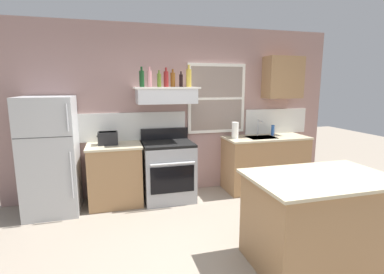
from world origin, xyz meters
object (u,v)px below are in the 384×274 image
Objects in this scene: toaster at (108,138)px; kitchen_island at (319,220)px; paper_towel_roll at (235,130)px; bottle_red_label_wine at (166,79)px; bottle_amber_wine at (173,79)px; bottle_olive_oil_square at (159,80)px; refrigerator at (51,156)px; bottle_balsamic_dark at (181,80)px; bottle_rose_pink at (149,79)px; dish_soap_bottle at (273,130)px; stove_range at (168,170)px; bottle_dark_green_wine at (142,79)px; bottle_champagne_gold_foil at (189,78)px.

toaster reaches higher than kitchen_island.
paper_towel_roll is (2.00, -0.04, 0.04)m from toaster.
bottle_amber_wine is (0.11, 0.03, -0.01)m from bottle_red_label_wine.
kitchen_island is (1.23, -2.08, -1.39)m from bottle_olive_oil_square.
bottle_balsamic_dark is (1.89, 0.12, 1.03)m from refrigerator.
bottle_rose_pink is 1.26× the size of bottle_balsamic_dark.
bottle_red_label_wine is (0.25, -0.00, -0.00)m from bottle_rose_pink.
paper_towel_roll is 1.50× the size of dish_soap_bottle.
bottle_olive_oil_square is 0.91× the size of bottle_amber_wine.
bottle_dark_green_wine is at bearing 170.27° from stove_range.
refrigerator is 1.97m from bottle_red_label_wine.
bottle_rose_pink is 0.21× the size of kitchen_island.
refrigerator is 4.90× the size of bottle_champagne_gold_foil.
bottle_balsamic_dark reaches higher than refrigerator.
bottle_rose_pink reaches higher than toaster.
toaster is at bearing 179.48° from bottle_champagne_gold_foil.
bottle_rose_pink is 1.21× the size of bottle_olive_oil_square.
bottle_rose_pink is at bearing 157.08° from bottle_olive_oil_square.
bottle_olive_oil_square is at bearing -171.57° from bottle_balsamic_dark.
bottle_champagne_gold_foil is at bearing -177.35° from dish_soap_bottle.
bottle_olive_oil_square is (0.25, -0.01, -0.02)m from bottle_dark_green_wine.
bottle_balsamic_dark reaches higher than dish_soap_bottle.
bottle_champagne_gold_foil is 1.84× the size of dish_soap_bottle.
refrigerator is at bearing -175.72° from bottle_red_label_wine.
bottle_amber_wine is 0.81× the size of bottle_champagne_gold_foil.
dish_soap_bottle is at bearing 1.93° from bottle_dark_green_wine.
kitchen_island is (2.01, -2.11, -0.55)m from toaster.
bottle_dark_green_wine is at bearing -179.61° from bottle_champagne_gold_foil.
bottle_amber_wine is at bearing 15.96° from bottle_red_label_wine.
refrigerator is 6.63× the size of bottle_olive_oil_square.
bottle_champagne_gold_foil reaches higher than bottle_olive_oil_square.
bottle_rose_pink is 0.15m from bottle_olive_oil_square.
bottle_balsamic_dark is 0.17× the size of kitchen_island.
dish_soap_bottle is (2.12, 0.03, -0.87)m from bottle_rose_pink.
refrigerator is 2.79m from paper_towel_roll.
bottle_red_label_wine reaches higher than refrigerator.
bottle_balsamic_dark is at bearing -0.66° from bottle_red_label_wine.
bottle_olive_oil_square is at bearing -2.24° from toaster.
refrigerator is 6.93× the size of bottle_balsamic_dark.
toaster is 1.23m from bottle_red_label_wine.
bottle_dark_green_wine is 0.12m from bottle_rose_pink.
refrigerator is at bearing -179.20° from stove_range.
kitchen_island is at bearing -64.99° from bottle_amber_wine.
bottle_rose_pink reaches higher than bottle_dark_green_wine.
bottle_champagne_gold_foil is at bearing -3.71° from bottle_rose_pink.
paper_towel_roll is at bearing -0.47° from bottle_olive_oil_square.
bottle_olive_oil_square is 0.91× the size of paper_towel_roll.
paper_towel_roll is at bearing 1.90° from stove_range.
bottle_dark_green_wine is 0.71m from bottle_champagne_gold_foil.
bottle_olive_oil_square is at bearing -22.92° from bottle_rose_pink.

